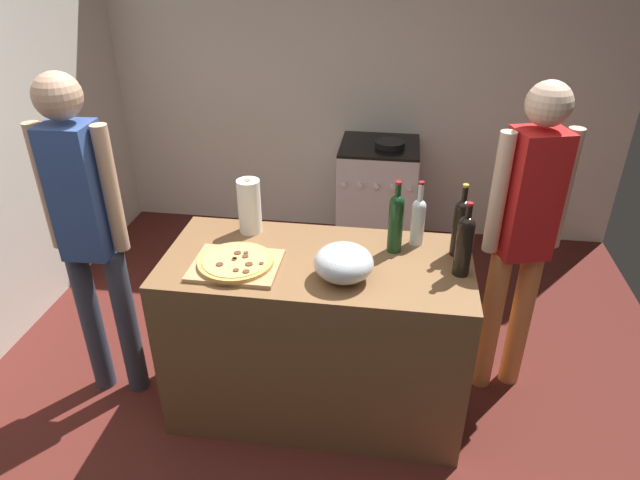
{
  "coord_description": "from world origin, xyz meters",
  "views": [
    {
      "loc": [
        0.42,
        -1.57,
        2.26
      ],
      "look_at": [
        0.08,
        0.76,
        0.95
      ],
      "focal_mm": 31.48,
      "sensor_mm": 36.0,
      "label": 1
    }
  ],
  "objects_px": {
    "wine_bottle_green": "(461,225)",
    "paper_towel_roll": "(249,206)",
    "wine_bottle_dark": "(464,243)",
    "person_in_red": "(524,227)",
    "wine_bottle_amber": "(418,219)",
    "person_in_stripes": "(87,226)",
    "mixing_bowl": "(344,263)",
    "stove": "(377,198)",
    "wine_bottle_clear": "(396,220)",
    "pizza": "(236,262)"
  },
  "relations": [
    {
      "from": "wine_bottle_green",
      "to": "paper_towel_roll",
      "type": "bearing_deg",
      "value": 175.23
    },
    {
      "from": "wine_bottle_dark",
      "to": "person_in_red",
      "type": "bearing_deg",
      "value": 45.53
    },
    {
      "from": "wine_bottle_amber",
      "to": "person_in_stripes",
      "type": "relative_size",
      "value": 0.19
    },
    {
      "from": "mixing_bowl",
      "to": "person_in_red",
      "type": "bearing_deg",
      "value": 27.78
    },
    {
      "from": "wine_bottle_dark",
      "to": "stove",
      "type": "distance_m",
      "value": 1.91
    },
    {
      "from": "mixing_bowl",
      "to": "wine_bottle_amber",
      "type": "distance_m",
      "value": 0.49
    },
    {
      "from": "wine_bottle_clear",
      "to": "stove",
      "type": "xyz_separation_m",
      "value": [
        -0.15,
        1.58,
        -0.62
      ]
    },
    {
      "from": "wine_bottle_amber",
      "to": "wine_bottle_clear",
      "type": "relative_size",
      "value": 0.92
    },
    {
      "from": "paper_towel_roll",
      "to": "wine_bottle_amber",
      "type": "xyz_separation_m",
      "value": [
        0.84,
        -0.01,
        -0.01
      ]
    },
    {
      "from": "stove",
      "to": "paper_towel_roll",
      "type": "bearing_deg",
      "value": -111.62
    },
    {
      "from": "mixing_bowl",
      "to": "person_in_red",
      "type": "distance_m",
      "value": 0.95
    },
    {
      "from": "stove",
      "to": "wine_bottle_amber",
      "type": "bearing_deg",
      "value": -80.45
    },
    {
      "from": "paper_towel_roll",
      "to": "person_in_red",
      "type": "bearing_deg",
      "value": 2.64
    },
    {
      "from": "wine_bottle_green",
      "to": "stove",
      "type": "bearing_deg",
      "value": 105.8
    },
    {
      "from": "wine_bottle_clear",
      "to": "wine_bottle_amber",
      "type": "bearing_deg",
      "value": 39.02
    },
    {
      "from": "paper_towel_roll",
      "to": "wine_bottle_amber",
      "type": "distance_m",
      "value": 0.84
    },
    {
      "from": "person_in_stripes",
      "to": "wine_bottle_green",
      "type": "bearing_deg",
      "value": 6.22
    },
    {
      "from": "pizza",
      "to": "person_in_stripes",
      "type": "distance_m",
      "value": 0.76
    },
    {
      "from": "person_in_stripes",
      "to": "person_in_red",
      "type": "xyz_separation_m",
      "value": [
        2.08,
        0.34,
        -0.03
      ]
    },
    {
      "from": "paper_towel_roll",
      "to": "wine_bottle_clear",
      "type": "relative_size",
      "value": 0.79
    },
    {
      "from": "wine_bottle_dark",
      "to": "wine_bottle_green",
      "type": "distance_m",
      "value": 0.18
    },
    {
      "from": "paper_towel_roll",
      "to": "wine_bottle_clear",
      "type": "distance_m",
      "value": 0.74
    },
    {
      "from": "mixing_bowl",
      "to": "paper_towel_roll",
      "type": "distance_m",
      "value": 0.65
    },
    {
      "from": "mixing_bowl",
      "to": "wine_bottle_green",
      "type": "xyz_separation_m",
      "value": [
        0.51,
        0.29,
        0.08
      ]
    },
    {
      "from": "mixing_bowl",
      "to": "wine_bottle_amber",
      "type": "xyz_separation_m",
      "value": [
        0.32,
        0.37,
        0.05
      ]
    },
    {
      "from": "wine_bottle_clear",
      "to": "person_in_red",
      "type": "distance_m",
      "value": 0.65
    },
    {
      "from": "wine_bottle_dark",
      "to": "pizza",
      "type": "bearing_deg",
      "value": -174.71
    },
    {
      "from": "wine_bottle_dark",
      "to": "wine_bottle_green",
      "type": "xyz_separation_m",
      "value": [
        -0.0,
        0.18,
        -0.0
      ]
    },
    {
      "from": "paper_towel_roll",
      "to": "wine_bottle_amber",
      "type": "height_order",
      "value": "wine_bottle_amber"
    },
    {
      "from": "pizza",
      "to": "person_in_red",
      "type": "relative_size",
      "value": 0.2
    },
    {
      "from": "wine_bottle_amber",
      "to": "person_in_red",
      "type": "distance_m",
      "value": 0.52
    },
    {
      "from": "paper_towel_roll",
      "to": "wine_bottle_dark",
      "type": "bearing_deg",
      "value": -14.15
    },
    {
      "from": "wine_bottle_clear",
      "to": "person_in_stripes",
      "type": "bearing_deg",
      "value": -172.89
    },
    {
      "from": "person_in_stripes",
      "to": "wine_bottle_dark",
      "type": "bearing_deg",
      "value": 0.54
    },
    {
      "from": "mixing_bowl",
      "to": "paper_towel_roll",
      "type": "bearing_deg",
      "value": 143.91
    },
    {
      "from": "paper_towel_roll",
      "to": "person_in_red",
      "type": "xyz_separation_m",
      "value": [
        1.36,
        0.06,
        -0.05
      ]
    },
    {
      "from": "paper_towel_roll",
      "to": "wine_bottle_dark",
      "type": "height_order",
      "value": "wine_bottle_dark"
    },
    {
      "from": "pizza",
      "to": "wine_bottle_green",
      "type": "relative_size",
      "value": 0.96
    },
    {
      "from": "paper_towel_roll",
      "to": "wine_bottle_amber",
      "type": "bearing_deg",
      "value": -0.66
    },
    {
      "from": "stove",
      "to": "wine_bottle_clear",
      "type": "bearing_deg",
      "value": -84.76
    },
    {
      "from": "wine_bottle_amber",
      "to": "stove",
      "type": "height_order",
      "value": "wine_bottle_amber"
    },
    {
      "from": "mixing_bowl",
      "to": "wine_bottle_amber",
      "type": "relative_size",
      "value": 0.8
    },
    {
      "from": "person_in_red",
      "to": "wine_bottle_clear",
      "type": "bearing_deg",
      "value": -165.7
    },
    {
      "from": "wine_bottle_dark",
      "to": "wine_bottle_amber",
      "type": "bearing_deg",
      "value": 128.01
    },
    {
      "from": "pizza",
      "to": "stove",
      "type": "xyz_separation_m",
      "value": [
        0.57,
        1.84,
        -0.49
      ]
    },
    {
      "from": "pizza",
      "to": "person_in_stripes",
      "type": "bearing_deg",
      "value": 174.1
    },
    {
      "from": "pizza",
      "to": "paper_towel_roll",
      "type": "xyz_separation_m",
      "value": [
        -0.02,
        0.36,
        0.11
      ]
    },
    {
      "from": "wine_bottle_dark",
      "to": "stove",
      "type": "xyz_separation_m",
      "value": [
        -0.45,
        1.75,
        -0.62
      ]
    },
    {
      "from": "pizza",
      "to": "mixing_bowl",
      "type": "xyz_separation_m",
      "value": [
        0.5,
        -0.02,
        0.05
      ]
    },
    {
      "from": "mixing_bowl",
      "to": "wine_bottle_dark",
      "type": "xyz_separation_m",
      "value": [
        0.52,
        0.12,
        0.08
      ]
    }
  ]
}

